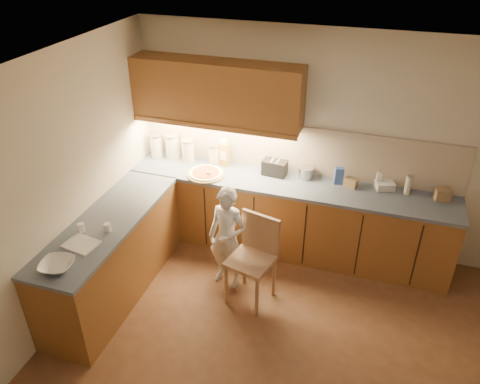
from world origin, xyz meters
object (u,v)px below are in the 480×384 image
(toaster, at_px, (275,168))
(pizza_on_board, at_px, (206,173))
(child, at_px, (227,238))
(wooden_chair, at_px, (255,253))
(oil_jug, at_px, (224,153))

(toaster, bearing_deg, pizza_on_board, -156.11)
(child, bearing_deg, wooden_chair, -7.94)
(oil_jug, bearing_deg, wooden_chair, -57.12)
(pizza_on_board, bearing_deg, toaster, 18.59)
(child, bearing_deg, oil_jug, 121.31)
(pizza_on_board, relative_size, child, 0.38)
(pizza_on_board, height_order, oil_jug, oil_jug)
(wooden_chair, bearing_deg, pizza_on_board, 150.24)
(wooden_chair, distance_m, toaster, 1.14)
(child, distance_m, wooden_chair, 0.35)
(oil_jug, bearing_deg, pizza_on_board, -110.92)
(pizza_on_board, distance_m, wooden_chair, 1.21)
(pizza_on_board, xyz_separation_m, wooden_chair, (0.83, -0.79, -0.38))
(wooden_chair, relative_size, toaster, 3.28)
(pizza_on_board, relative_size, oil_jug, 1.34)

